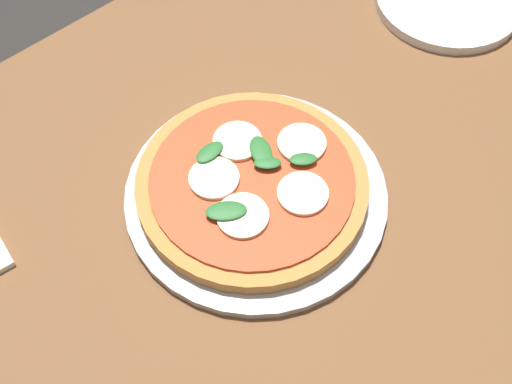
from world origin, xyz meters
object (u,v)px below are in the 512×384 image
(dining_table, at_px, (301,217))
(plate_white, at_px, (447,1))
(serving_tray, at_px, (256,194))
(pizza, at_px, (252,183))

(dining_table, xyz_separation_m, plate_white, (0.36, 0.07, 0.12))
(serving_tray, relative_size, pizza, 1.14)
(dining_table, height_order, pizza, pizza)
(dining_table, xyz_separation_m, serving_tray, (-0.07, 0.01, 0.12))
(dining_table, bearing_deg, pizza, 167.41)
(serving_tray, xyz_separation_m, plate_white, (0.43, 0.06, 0.00))
(serving_tray, xyz_separation_m, pizza, (-0.00, 0.01, 0.02))
(serving_tray, distance_m, plate_white, 0.43)
(plate_white, bearing_deg, serving_tray, -172.30)
(dining_table, distance_m, pizza, 0.16)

